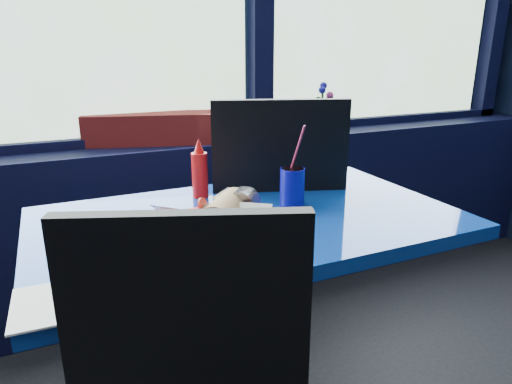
# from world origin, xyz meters

# --- Properties ---
(window_sill) EXTENTS (5.00, 0.26, 0.80)m
(window_sill) POSITION_xyz_m (0.00, 2.87, 0.40)
(window_sill) COLOR black
(window_sill) RESTS_ON ground
(near_table) EXTENTS (1.20, 0.70, 0.75)m
(near_table) POSITION_xyz_m (0.30, 2.00, 0.57)
(near_table) COLOR black
(near_table) RESTS_ON ground
(chair_near_back) EXTENTS (0.61, 0.61, 1.06)m
(chair_near_back) POSITION_xyz_m (0.45, 2.31, 0.61)
(chair_near_back) COLOR black
(chair_near_back) RESTS_ON ground
(planter_box) EXTENTS (0.70, 0.35, 0.14)m
(planter_box) POSITION_xyz_m (0.27, 2.90, 0.87)
(planter_box) COLOR maroon
(planter_box) RESTS_ON window_sill
(flower_vase) EXTENTS (0.15, 0.15, 0.25)m
(flower_vase) POSITION_xyz_m (1.10, 2.86, 0.88)
(flower_vase) COLOR silver
(flower_vase) RESTS_ON window_sill
(food_basket) EXTENTS (0.34, 0.34, 0.10)m
(food_basket) POSITION_xyz_m (0.16, 1.91, 0.79)
(food_basket) COLOR red
(food_basket) RESTS_ON near_table
(ketchup_bottle) EXTENTS (0.05, 0.05, 0.19)m
(ketchup_bottle) POSITION_xyz_m (0.23, 2.23, 0.83)
(ketchup_bottle) COLOR red
(ketchup_bottle) RESTS_ON near_table
(soda_cup) EXTENTS (0.07, 0.07, 0.25)m
(soda_cup) POSITION_xyz_m (0.45, 2.03, 0.81)
(soda_cup) COLOR #0E0D96
(soda_cup) RESTS_ON near_table
(napkin) EXTENTS (0.17, 0.17, 0.00)m
(napkin) POSITION_xyz_m (-0.22, 1.72, 0.75)
(napkin) COLOR white
(napkin) RESTS_ON near_table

